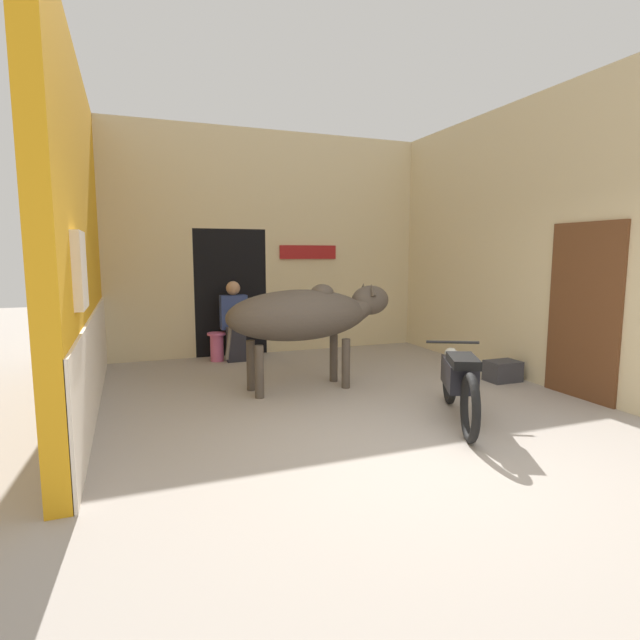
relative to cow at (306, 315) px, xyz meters
The scene contains 9 objects.
ground_plane 2.65m from the cow, 84.71° to the right, with size 30.00×30.00×0.00m, color #9E9389.
wall_left_shopfront 2.73m from the cow, behind, with size 0.25×4.93×3.80m.
wall_back_with_doorway 2.79m from the cow, 90.23° to the left, with size 5.45×0.93×3.80m.
wall_right_with_door 3.18m from the cow, ahead, with size 0.22×4.93×3.80m.
cow is the anchor object (origin of this frame).
motorcycle_near 2.11m from the cow, 58.80° to the right, with size 0.93×1.69×0.76m.
shopkeeper_seated 2.12m from the cow, 104.46° to the left, with size 0.43×0.34×1.29m.
plastic_stool 2.34m from the cow, 111.39° to the left, with size 0.30×0.30×0.46m.
crate 2.82m from the cow, 13.15° to the right, with size 0.44×0.32×0.28m.
Camera 1 is at (-2.31, -3.48, 1.73)m, focal length 28.00 mm.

